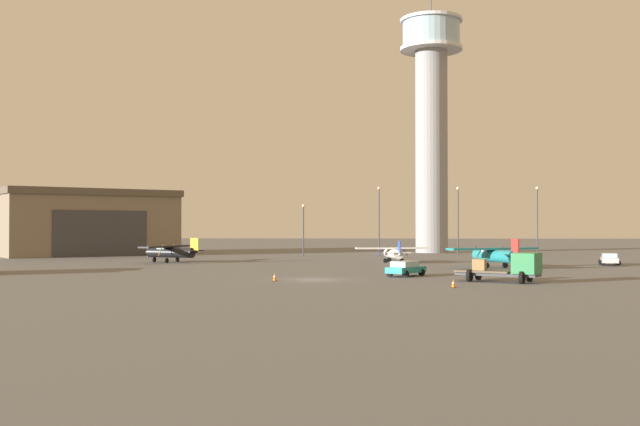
{
  "coord_description": "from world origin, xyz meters",
  "views": [
    {
      "loc": [
        2.9,
        -62.18,
        4.54
      ],
      "look_at": [
        -0.56,
        28.75,
        6.09
      ],
      "focal_mm": 41.65,
      "sensor_mm": 36.0,
      "label": 1
    }
  ],
  "objects_px": {
    "airplane_teal": "(495,254)",
    "airplane_white": "(393,252)",
    "light_post_east": "(379,216)",
    "light_post_centre": "(458,216)",
    "truck_flatbed_green": "(510,268)",
    "car_teal": "(406,268)",
    "car_silver": "(609,259)",
    "traffic_cone_near_left": "(453,284)",
    "light_post_west": "(303,225)",
    "traffic_cone_near_right": "(275,277)",
    "light_post_north": "(537,216)",
    "airplane_black": "(171,251)",
    "control_tower": "(431,112)"
  },
  "relations": [
    {
      "from": "airplane_black",
      "to": "light_post_west",
      "type": "height_order",
      "value": "light_post_west"
    },
    {
      "from": "truck_flatbed_green",
      "to": "car_teal",
      "type": "distance_m",
      "value": 10.32
    },
    {
      "from": "traffic_cone_near_right",
      "to": "car_silver",
      "type": "bearing_deg",
      "value": 35.71
    },
    {
      "from": "truck_flatbed_green",
      "to": "car_teal",
      "type": "relative_size",
      "value": 1.54
    },
    {
      "from": "light_post_west",
      "to": "light_post_north",
      "type": "height_order",
      "value": "light_post_north"
    },
    {
      "from": "control_tower",
      "to": "airplane_teal",
      "type": "height_order",
      "value": "control_tower"
    },
    {
      "from": "airplane_white",
      "to": "airplane_black",
      "type": "bearing_deg",
      "value": 80.85
    },
    {
      "from": "car_silver",
      "to": "light_post_north",
      "type": "relative_size",
      "value": 0.45
    },
    {
      "from": "light_post_west",
      "to": "light_post_east",
      "type": "relative_size",
      "value": 0.74
    },
    {
      "from": "airplane_teal",
      "to": "light_post_west",
      "type": "distance_m",
      "value": 36.05
    },
    {
      "from": "truck_flatbed_green",
      "to": "airplane_teal",
      "type": "bearing_deg",
      "value": 111.6
    },
    {
      "from": "car_teal",
      "to": "light_post_east",
      "type": "relative_size",
      "value": 0.43
    },
    {
      "from": "light_post_north",
      "to": "light_post_centre",
      "type": "height_order",
      "value": "light_post_centre"
    },
    {
      "from": "traffic_cone_near_right",
      "to": "light_post_north",
      "type": "bearing_deg",
      "value": 55.41
    },
    {
      "from": "airplane_black",
      "to": "light_post_west",
      "type": "xyz_separation_m",
      "value": [
        15.22,
        17.46,
        3.22
      ]
    },
    {
      "from": "car_silver",
      "to": "traffic_cone_near_right",
      "type": "distance_m",
      "value": 44.37
    },
    {
      "from": "truck_flatbed_green",
      "to": "light_post_east",
      "type": "height_order",
      "value": "light_post_east"
    },
    {
      "from": "control_tower",
      "to": "truck_flatbed_green",
      "type": "bearing_deg",
      "value": -90.98
    },
    {
      "from": "airplane_teal",
      "to": "light_post_west",
      "type": "xyz_separation_m",
      "value": [
        -22.2,
        28.23,
        3.15
      ]
    },
    {
      "from": "light_post_centre",
      "to": "traffic_cone_near_left",
      "type": "bearing_deg",
      "value": -98.73
    },
    {
      "from": "light_post_north",
      "to": "traffic_cone_near_left",
      "type": "bearing_deg",
      "value": -110.0
    },
    {
      "from": "airplane_white",
      "to": "light_post_north",
      "type": "xyz_separation_m",
      "value": [
        22.08,
        18.5,
        4.71
      ]
    },
    {
      "from": "airplane_black",
      "to": "car_teal",
      "type": "relative_size",
      "value": 2.26
    },
    {
      "from": "airplane_teal",
      "to": "light_post_east",
      "type": "height_order",
      "value": "light_post_east"
    },
    {
      "from": "car_silver",
      "to": "car_teal",
      "type": "xyz_separation_m",
      "value": [
        -24.88,
        -19.8,
        -0.0
      ]
    },
    {
      "from": "airplane_teal",
      "to": "airplane_white",
      "type": "bearing_deg",
      "value": 18.92
    },
    {
      "from": "truck_flatbed_green",
      "to": "traffic_cone_near_right",
      "type": "distance_m",
      "value": 19.0
    },
    {
      "from": "car_silver",
      "to": "car_teal",
      "type": "relative_size",
      "value": 1.03
    },
    {
      "from": "truck_flatbed_green",
      "to": "light_post_west",
      "type": "height_order",
      "value": "light_post_west"
    },
    {
      "from": "car_teal",
      "to": "light_post_north",
      "type": "height_order",
      "value": "light_post_north"
    },
    {
      "from": "light_post_north",
      "to": "control_tower",
      "type": "bearing_deg",
      "value": 129.77
    },
    {
      "from": "airplane_white",
      "to": "car_teal",
      "type": "distance_m",
      "value": 24.16
    },
    {
      "from": "light_post_north",
      "to": "light_post_centre",
      "type": "relative_size",
      "value": 0.99
    },
    {
      "from": "airplane_teal",
      "to": "airplane_black",
      "type": "distance_m",
      "value": 38.94
    },
    {
      "from": "light_post_centre",
      "to": "airplane_black",
      "type": "bearing_deg",
      "value": -151.86
    },
    {
      "from": "car_teal",
      "to": "control_tower",
      "type": "bearing_deg",
      "value": 27.03
    },
    {
      "from": "airplane_white",
      "to": "car_silver",
      "type": "height_order",
      "value": "airplane_white"
    },
    {
      "from": "airplane_white",
      "to": "truck_flatbed_green",
      "type": "relative_size",
      "value": 1.35
    },
    {
      "from": "airplane_white",
      "to": "light_post_east",
      "type": "relative_size",
      "value": 0.89
    },
    {
      "from": "light_post_east",
      "to": "light_post_north",
      "type": "relative_size",
      "value": 1.02
    },
    {
      "from": "light_post_west",
      "to": "traffic_cone_near_right",
      "type": "relative_size",
      "value": 11.52
    },
    {
      "from": "light_post_centre",
      "to": "light_post_east",
      "type": "bearing_deg",
      "value": 173.75
    },
    {
      "from": "car_teal",
      "to": "light_post_centre",
      "type": "bearing_deg",
      "value": 21.45
    },
    {
      "from": "control_tower",
      "to": "light_post_east",
      "type": "relative_size",
      "value": 4.18
    },
    {
      "from": "control_tower",
      "to": "traffic_cone_near_left",
      "type": "xyz_separation_m",
      "value": [
        -6.38,
        -70.97,
        -23.48
      ]
    },
    {
      "from": "control_tower",
      "to": "traffic_cone_near_right",
      "type": "height_order",
      "value": "control_tower"
    },
    {
      "from": "light_post_north",
      "to": "airplane_teal",
      "type": "bearing_deg",
      "value": -111.97
    },
    {
      "from": "traffic_cone_near_right",
      "to": "light_post_east",
      "type": "bearing_deg",
      "value": 78.31
    },
    {
      "from": "traffic_cone_near_right",
      "to": "truck_flatbed_green",
      "type": "bearing_deg",
      "value": -1.88
    },
    {
      "from": "car_silver",
      "to": "light_post_centre",
      "type": "bearing_deg",
      "value": -134.68
    }
  ]
}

